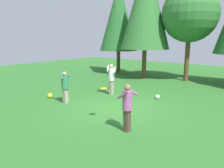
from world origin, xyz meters
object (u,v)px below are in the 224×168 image
object	(u,v)px
ball_white	(157,97)
tree_center	(190,14)
tree_far_left	(119,17)
person_bystander	(111,77)
frisbee	(104,88)
tree_left	(146,4)
ball_red	(110,87)
person_catcher	(127,104)
person_thrower	(65,85)
ball_yellow	(50,96)

from	to	relation	value
ball_white	tree_center	size ratio (longest dim) A/B	0.03
tree_center	tree_far_left	bearing A→B (deg)	-179.42
person_bystander	ball_white	distance (m)	2.82
frisbee	tree_left	distance (m)	10.88
frisbee	ball_red	bearing A→B (deg)	126.80
tree_center	tree_left	xyz separation A→B (m)	(-3.08, -1.05, 0.87)
ball_white	tree_far_left	distance (m)	10.55
ball_white	tree_left	distance (m)	8.45
ball_white	person_catcher	bearing A→B (deg)	-76.01
person_thrower	ball_red	distance (m)	3.94
tree_center	ball_white	bearing A→B (deg)	-83.07
person_catcher	frisbee	world-z (taller)	person_catcher
person_catcher	tree_center	world-z (taller)	tree_center
person_thrower	ball_yellow	world-z (taller)	person_thrower
frisbee	person_thrower	bearing A→B (deg)	168.19
person_thrower	frisbee	world-z (taller)	person_thrower
person_thrower	ball_red	size ratio (longest dim) A/B	7.68
person_thrower	tree_far_left	distance (m)	11.12
tree_center	frisbee	bearing A→B (deg)	-86.83
ball_yellow	tree_center	distance (m)	11.38
person_bystander	frisbee	bearing A→B (deg)	-0.00
person_catcher	ball_white	size ratio (longest dim) A/B	7.09
frisbee	ball_yellow	world-z (taller)	frisbee
ball_white	ball_red	bearing A→B (deg)	176.01
frisbee	tree_center	xyz separation A→B (m)	(-0.57, 10.29, 3.56)
frisbee	ball_red	size ratio (longest dim) A/B	1.62
person_bystander	person_catcher	bearing A→B (deg)	10.13
person_thrower	person_bystander	bearing A→B (deg)	86.86
person_thrower	tree_left	world-z (taller)	tree_left
person_bystander	ball_yellow	size ratio (longest dim) A/B	6.56
ball_yellow	person_bystander	bearing A→B (deg)	51.20
frisbee	tree_center	world-z (taller)	tree_center
tree_center	person_bystander	bearing A→B (deg)	-104.68
person_catcher	tree_far_left	world-z (taller)	tree_far_left
ball_yellow	ball_white	size ratio (longest dim) A/B	1.13
person_thrower	tree_far_left	world-z (taller)	tree_far_left
person_bystander	tree_center	bearing A→B (deg)	130.60
ball_red	person_catcher	bearing A→B (deg)	-45.60
frisbee	tree_far_left	distance (m)	12.93
person_thrower	tree_left	xyz separation A→B (m)	(-0.54, 8.59, 4.81)
person_bystander	tree_far_left	xyz separation A→B (m)	(-4.61, 6.80, 4.02)
person_catcher	person_bystander	xyz separation A→B (m)	(-3.65, 3.67, 0.05)
ball_yellow	ball_red	xyz separation A→B (m)	(1.17, 3.75, -0.02)
person_thrower	tree_center	bearing A→B (deg)	87.05
person_catcher	tree_far_left	bearing A→B (deg)	-40.56
ball_red	ball_white	bearing A→B (deg)	-3.99
ball_red	ball_white	xyz separation A→B (m)	(3.52, -0.25, 0.00)
person_catcher	ball_red	size ratio (longest dim) A/B	7.37
tree_far_left	ball_red	bearing A→B (deg)	-57.73
person_thrower	tree_far_left	bearing A→B (deg)	123.82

